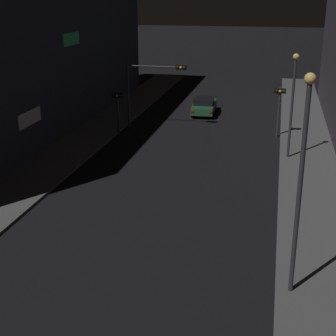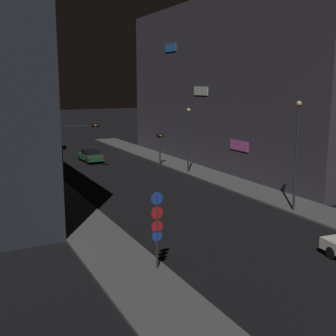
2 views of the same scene
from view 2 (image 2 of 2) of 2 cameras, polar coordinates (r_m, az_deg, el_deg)
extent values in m
cube|color=#4C4C4C|center=(38.52, -15.18, -2.66)|extent=(3.50, 62.40, 0.14)
cube|color=#4C4C4C|center=(43.94, 4.68, -0.67)|extent=(3.50, 62.40, 0.14)
cube|color=white|center=(35.41, -17.32, 0.30)|extent=(0.08, 2.80, 0.90)
cube|color=#26CC66|center=(42.01, -19.23, 7.40)|extent=(0.08, 2.80, 0.90)
cube|color=red|center=(49.12, -20.64, 12.51)|extent=(0.08, 2.80, 0.90)
cube|color=#3D3842|center=(50.25, 10.05, 10.73)|extent=(11.37, 35.82, 17.72)
cube|color=#D859B2|center=(41.47, 9.26, 2.91)|extent=(0.08, 2.80, 0.90)
cube|color=white|center=(47.10, 4.31, 10.01)|extent=(0.08, 2.80, 0.90)
cube|color=#337FE5|center=(53.56, 0.34, 15.44)|extent=(0.08, 2.80, 0.90)
cylinder|color=black|center=(24.28, 20.58, -10.33)|extent=(0.27, 0.66, 0.64)
cube|color=#1E512D|center=(51.40, -10.16, 1.50)|extent=(2.00, 4.48, 0.60)
cube|color=black|center=(51.12, -10.10, 2.07)|extent=(1.67, 2.05, 0.50)
cube|color=red|center=(49.07, -10.14, 1.18)|extent=(0.24, 0.07, 0.16)
cube|color=red|center=(49.56, -8.50, 1.32)|extent=(0.24, 0.07, 0.16)
cylinder|color=black|center=(52.48, -11.45, 1.31)|extent=(0.25, 0.65, 0.64)
cylinder|color=black|center=(52.97, -9.81, 1.45)|extent=(0.25, 0.65, 0.64)
cylinder|color=black|center=(49.92, -10.50, 0.86)|extent=(0.25, 0.65, 0.64)
cylinder|color=black|center=(50.44, -8.78, 1.02)|extent=(0.25, 0.65, 0.64)
cylinder|color=#2D2D33|center=(44.55, -14.42, 2.34)|extent=(0.16, 0.16, 4.98)
cylinder|color=#2D2D33|center=(44.75, -12.00, 5.37)|extent=(4.08, 0.10, 0.10)
cube|color=black|center=(45.30, -9.49, 5.52)|extent=(0.80, 0.28, 0.32)
sphere|color=#3F0C0C|center=(45.06, -9.73, 5.48)|extent=(0.20, 0.20, 0.20)
sphere|color=yellow|center=(45.13, -9.43, 5.50)|extent=(0.20, 0.20, 0.20)
sphere|color=#0C3319|center=(45.20, -9.12, 5.52)|extent=(0.20, 0.20, 0.20)
cylinder|color=#2D2D33|center=(42.16, -13.62, 0.73)|extent=(0.16, 0.16, 3.26)
cube|color=black|center=(41.95, -13.70, 2.59)|extent=(0.80, 0.28, 0.32)
sphere|color=#3F0C0C|center=(41.73, -13.98, 2.53)|extent=(0.20, 0.20, 0.20)
sphere|color=yellow|center=(41.78, -13.65, 2.56)|extent=(0.20, 0.20, 0.20)
sphere|color=#0C3319|center=(41.84, -13.32, 2.58)|extent=(0.20, 0.20, 0.20)
cylinder|color=#2D2D33|center=(47.95, -1.05, 2.43)|extent=(0.16, 0.16, 3.60)
cube|color=black|center=(47.74, -1.06, 4.26)|extent=(0.80, 0.28, 0.32)
sphere|color=#3F0C0C|center=(47.48, -1.24, 4.23)|extent=(0.20, 0.20, 0.20)
sphere|color=yellow|center=(47.59, -0.97, 4.24)|extent=(0.20, 0.20, 0.20)
sphere|color=#0C3319|center=(47.69, -0.70, 4.26)|extent=(0.20, 0.20, 0.20)
cylinder|color=#2D2D33|center=(20.82, -1.46, -8.41)|extent=(0.10, 0.10, 3.61)
cylinder|color=blue|center=(20.32, -1.46, -4.02)|extent=(0.59, 0.03, 0.59)
cylinder|color=red|center=(20.51, -1.45, -5.89)|extent=(0.60, 0.03, 0.60)
cylinder|color=red|center=(20.71, -1.44, -7.65)|extent=(0.58, 0.03, 0.58)
cylinder|color=blue|center=(20.86, -1.43, -8.89)|extent=(0.51, 0.03, 0.51)
cylinder|color=#2D2D33|center=(31.28, 16.39, 1.10)|extent=(0.16, 0.16, 7.23)
sphere|color=#F9C666|center=(30.89, 16.77, 8.06)|extent=(0.37, 0.37, 0.37)
cylinder|color=#2D2D33|center=(43.65, 2.67, 3.37)|extent=(0.16, 0.16, 6.02)
sphere|color=#F9C666|center=(43.35, 2.71, 7.57)|extent=(0.38, 0.38, 0.38)
camera|label=1|loc=(21.29, 45.83, 11.10)|focal=53.79mm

